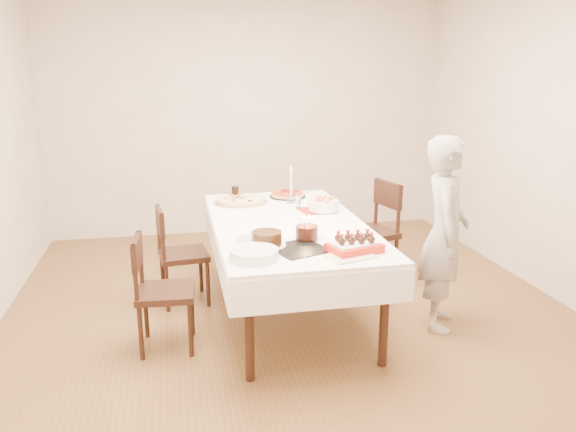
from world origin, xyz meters
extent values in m
plane|color=brown|center=(0.00, 0.00, 0.00)|extent=(5.00, 5.00, 0.00)
cube|color=beige|center=(0.00, 2.50, 1.35)|extent=(4.50, 0.04, 2.70)
cube|color=beige|center=(0.00, -2.50, 1.35)|extent=(4.50, 0.04, 2.70)
cube|color=beige|center=(2.25, 0.00, 1.35)|extent=(0.04, 5.00, 2.70)
cube|color=white|center=(-0.02, 0.10, 0.38)|extent=(1.16, 2.15, 0.75)
imported|color=#BBB6B0|center=(1.06, -0.34, 0.72)|extent=(0.53, 0.62, 1.45)
cylinder|color=beige|center=(-0.30, 0.80, 0.77)|extent=(0.59, 0.59, 0.04)
cylinder|color=red|center=(0.15, 0.95, 0.77)|extent=(0.42, 0.42, 0.04)
cube|color=#B21E1E|center=(0.28, 0.40, 0.75)|extent=(0.30, 0.30, 0.01)
cylinder|color=white|center=(0.34, 0.39, 0.80)|extent=(0.34, 0.34, 0.08)
cylinder|color=white|center=(0.13, 0.72, 0.91)|extent=(0.09, 0.09, 0.33)
cylinder|color=black|center=(-0.33, 0.96, 0.81)|extent=(0.07, 0.07, 0.12)
cylinder|color=black|center=(-0.29, -0.45, 0.80)|extent=(0.30, 0.30, 0.10)
cube|color=black|center=(-0.09, -0.55, 0.75)|extent=(0.43, 0.43, 0.01)
cylinder|color=#3D1C10|center=(0.01, -0.36, 0.84)|extent=(0.17, 0.17, 0.15)
cube|color=beige|center=(0.19, -0.77, 0.75)|extent=(0.33, 0.26, 0.02)
cylinder|color=white|center=(-0.41, -0.68, 0.78)|extent=(0.36, 0.36, 0.06)
cylinder|color=white|center=(-0.32, -0.33, 0.76)|extent=(0.39, 0.39, 0.01)
camera|label=1|loc=(-0.87, -3.97, 1.92)|focal=35.00mm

